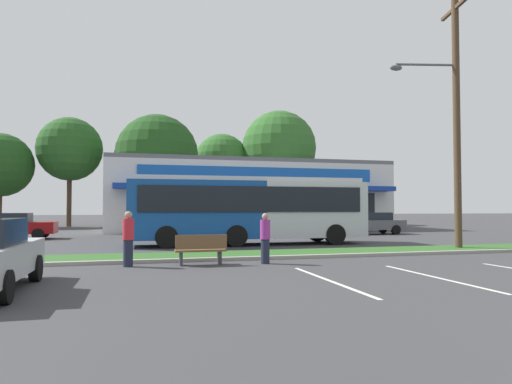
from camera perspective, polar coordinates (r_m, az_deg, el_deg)
The scene contains 17 objects.
grass_median at distance 18.06m, azimuth 9.51°, elevation -7.46°, with size 56.00×2.20×0.12m, color #2D5B23.
curb_lip at distance 16.96m, azimuth 11.23°, elevation -7.81°, with size 56.00×0.24×0.12m, color #99968C.
parking_stripe_0 at distance 11.48m, azimuth 9.24°, elevation -10.91°, with size 0.12×4.80×0.01m, color silver.
parking_stripe_1 at distance 12.72m, azimuth 21.71°, elevation -9.92°, with size 0.12×4.80×0.01m, color silver.
storefront_building at distance 39.27m, azimuth -1.63°, elevation -0.53°, with size 22.28×13.01×5.57m.
tree_far_left at distance 47.17m, azimuth -29.42°, elevation 2.97°, with size 5.76×5.76×8.55m.
tree_left at distance 46.88m, azimuth -22.30°, elevation 4.98°, with size 6.04×6.04×10.40m.
tree_mid_left at distance 44.89m, azimuth -12.31°, elevation 4.45°, with size 7.94×7.94×10.77m.
tree_mid at distance 50.46m, azimuth -4.31°, elevation 3.84°, with size 6.06×6.06×9.96m.
tree_mid_right at distance 50.27m, azimuth 2.91°, elevation 5.52°, with size 8.14×8.14×12.45m.
utility_pole at distance 21.35m, azimuth 23.52°, elevation 9.08°, with size 3.14×2.37×10.95m.
city_bus at distance 22.13m, azimuth -0.88°, elevation -2.06°, with size 11.52×2.81×3.25m.
bus_stop_bench at distance 14.41m, azimuth -6.94°, elevation -7.10°, with size 1.60×0.45×0.95m.
car_0 at distance 31.94m, azimuth 14.36°, elevation -3.79°, with size 4.29×1.90×1.47m.
car_1 at distance 29.29m, azimuth -27.96°, elevation -3.77°, with size 4.21×1.88×1.50m.
pedestrian_near_bench at distance 14.43m, azimuth -15.72°, elevation -5.67°, with size 0.34×0.34×1.68m.
pedestrian_mid at distance 14.65m, azimuth 1.16°, elevation -5.81°, with size 0.33×0.33×1.62m.
Camera 1 is at (-7.42, -2.38, 1.79)m, focal length 31.91 mm.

